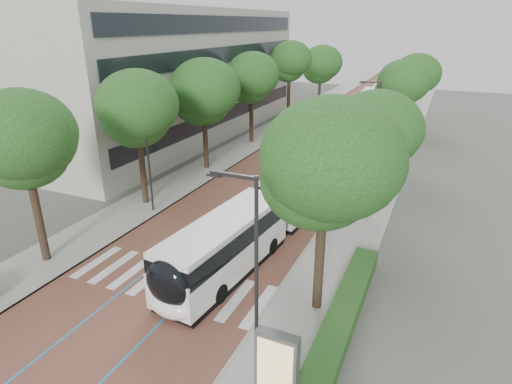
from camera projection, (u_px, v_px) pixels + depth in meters
ground at (157, 292)px, 21.41m from camera, size 160.00×160.00×0.00m
road at (342, 126)px, 55.39m from camera, size 11.00×140.00×0.02m
sidewalk_left at (288, 121)px, 58.19m from camera, size 4.00×140.00×0.12m
sidewalk_right at (403, 132)px, 52.55m from camera, size 4.00×140.00×0.12m
kerb_left at (301, 122)px, 57.48m from camera, size 0.20×140.00×0.14m
kerb_right at (387, 130)px, 53.27m from camera, size 0.20×140.00×0.14m
zebra_crossing at (171, 282)px, 22.17m from camera, size 10.55×3.60×0.01m
lane_line_left at (330, 125)px, 55.99m from camera, size 0.12×126.00×0.01m
lane_line_right at (355, 127)px, 54.78m from camera, size 0.12×126.00×0.01m
office_building at (158, 73)px, 49.94m from camera, size 18.11×40.00×14.00m
hedge at (336, 333)px, 17.79m from camera, size 1.20×14.00×0.80m
streetlight_near at (252, 266)px, 14.59m from camera, size 1.82×0.20×8.00m
streetlight_far at (375, 122)px, 35.83m from camera, size 1.82×0.20×8.00m
lamp_post_left at (148, 156)px, 28.98m from camera, size 0.14×0.14×8.00m
trees_left at (248, 83)px, 44.81m from camera, size 6.40×60.87×9.88m
trees_right at (388, 108)px, 33.88m from camera, size 5.97×47.89×9.40m
lead_bus at (261, 220)px, 25.47m from camera, size 4.29×18.55×3.20m
bus_queued_0 at (316, 151)px, 39.06m from camera, size 2.71×12.43×3.20m
bus_queued_1 at (351, 120)px, 51.32m from camera, size 3.32×12.53×3.20m
bus_queued_2 at (368, 104)px, 61.66m from camera, size 3.16×12.51×3.20m
bus_queued_3 at (385, 91)px, 73.14m from camera, size 2.64×12.42×3.20m
ad_panel at (277, 369)px, 14.34m from camera, size 1.49×0.58×3.08m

